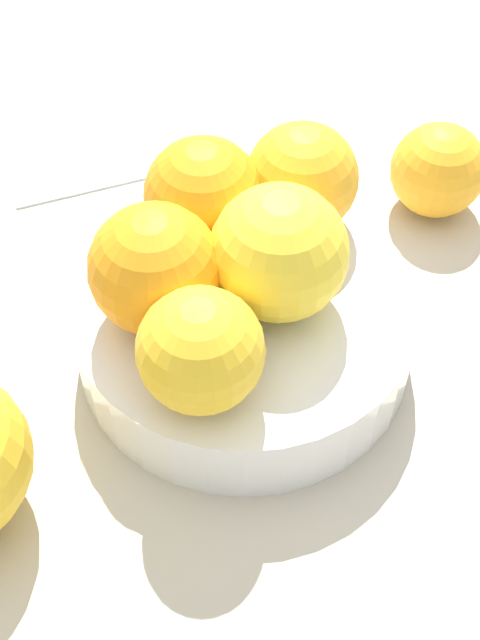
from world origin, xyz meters
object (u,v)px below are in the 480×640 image
at_px(fruit_bowl, 240,326).
at_px(folded_napkin, 96,118).
at_px(orange_in_bowl_2, 150,269).
at_px(orange_in_bowl_4, 199,196).
at_px(orange_in_bowl_1, 195,350).
at_px(orange_loose_0, 434,170).
at_px(orange_in_bowl_0, 274,257).
at_px(orange_in_bowl_3, 297,178).

bearing_deg(fruit_bowl, folded_napkin, -62.97).
distance_m(fruit_bowl, orange_in_bowl_2, 0.07).
bearing_deg(orange_in_bowl_2, orange_in_bowl_4, -112.14).
relative_size(fruit_bowl, orange_in_bowl_1, 3.06).
xyz_separation_m(orange_loose_0, folded_napkin, (0.23, -0.09, -0.03)).
xyz_separation_m(orange_in_bowl_4, folded_napkin, (0.08, -0.16, -0.08)).
bearing_deg(folded_napkin, orange_in_bowl_0, 120.30).
xyz_separation_m(orange_in_bowl_2, orange_in_bowl_4, (-0.02, -0.05, -0.00)).
bearing_deg(orange_in_bowl_2, orange_in_bowl_0, -173.53).
bearing_deg(orange_in_bowl_3, folded_napkin, -47.28).
height_order(orange_in_bowl_4, folded_napkin, orange_in_bowl_4).
height_order(orange_in_bowl_0, orange_in_bowl_4, orange_in_bowl_0).
relative_size(orange_in_bowl_0, orange_in_bowl_1, 1.17).
xyz_separation_m(orange_in_bowl_3, orange_loose_0, (-0.09, -0.06, -0.05)).
bearing_deg(orange_in_bowl_3, orange_loose_0, -146.33).
height_order(orange_in_bowl_0, orange_in_bowl_2, orange_in_bowl_0).
bearing_deg(orange_loose_0, orange_in_bowl_3, 33.67).
bearing_deg(folded_napkin, orange_loose_0, 158.97).
height_order(fruit_bowl, orange_in_bowl_0, orange_in_bowl_0).
xyz_separation_m(orange_in_bowl_1, orange_in_bowl_2, (0.02, -0.05, 0.00)).
bearing_deg(orange_in_bowl_4, fruit_bowl, 116.57).
distance_m(fruit_bowl, orange_in_bowl_1, 0.08).
distance_m(fruit_bowl, orange_loose_0, 0.17).
bearing_deg(orange_in_bowl_2, folded_napkin, -74.09).
relative_size(fruit_bowl, orange_loose_0, 3.08).
xyz_separation_m(fruit_bowl, orange_in_bowl_1, (0.02, 0.06, 0.05)).
bearing_deg(fruit_bowl, orange_in_bowl_4, -63.43).
relative_size(orange_in_bowl_3, orange_in_bowl_4, 0.97).
xyz_separation_m(orange_in_bowl_0, orange_in_bowl_2, (0.06, 0.01, -0.00)).
xyz_separation_m(fruit_bowl, folded_napkin, (0.11, -0.21, -0.02)).
bearing_deg(orange_in_bowl_4, folded_napkin, -62.85).
relative_size(orange_in_bowl_1, orange_loose_0, 1.01).
xyz_separation_m(orange_in_bowl_2, orange_loose_0, (-0.17, -0.13, -0.05)).
xyz_separation_m(fruit_bowl, orange_loose_0, (-0.12, -0.12, 0.01)).
height_order(fruit_bowl, orange_in_bowl_2, orange_in_bowl_2).
distance_m(orange_in_bowl_2, orange_in_bowl_4, 0.06).
height_order(fruit_bowl, orange_loose_0, orange_loose_0).
distance_m(fruit_bowl, orange_in_bowl_3, 0.09).
bearing_deg(orange_in_bowl_1, orange_in_bowl_4, -88.84).
relative_size(orange_in_bowl_0, folded_napkin, 0.48).
distance_m(orange_in_bowl_2, folded_napkin, 0.24).
relative_size(fruit_bowl, orange_in_bowl_0, 2.63).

